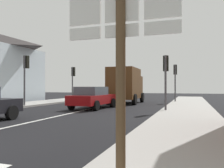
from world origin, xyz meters
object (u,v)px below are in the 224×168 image
sedan_far (93,97)px  route_sign_post (121,50)px  traffic_light_far_left (73,76)px  delivery_truck (126,85)px  traffic_light_near_left (26,69)px  traffic_light_far_right (175,75)px  traffic_light_near_right (166,70)px

sedan_far → route_sign_post: route_sign_post is taller
sedan_far → traffic_light_far_left: size_ratio=1.25×
delivery_truck → traffic_light_near_left: size_ratio=1.36×
sedan_far → delivery_truck: delivery_truck is taller
traffic_light_near_left → traffic_light_far_right: bearing=40.2°
delivery_truck → traffic_light_far_right: 4.77m
delivery_truck → traffic_light_far_left: size_ratio=1.47×
sedan_far → traffic_light_near_left: bearing=-173.2°
traffic_light_far_right → traffic_light_near_right: traffic_light_far_right is taller
route_sign_post → traffic_light_near_right: bearing=92.4°
route_sign_post → traffic_light_far_left: 20.75m
sedan_far → delivery_truck: size_ratio=0.85×
route_sign_post → traffic_light_near_right: size_ratio=0.98×
traffic_light_near_right → traffic_light_far_left: (-9.83, 7.25, 0.12)m
delivery_truck → traffic_light_near_left: traffic_light_near_left is taller
route_sign_post → traffic_light_near_right: traffic_light_near_right is taller
traffic_light_near_left → traffic_light_near_right: traffic_light_near_left is taller
route_sign_post → traffic_light_far_left: size_ratio=0.93×
traffic_light_near_left → traffic_light_far_left: bearing=90.0°
delivery_truck → route_sign_post: bearing=-75.0°
route_sign_post → traffic_light_far_right: 19.19m
route_sign_post → traffic_light_far_right: size_ratio=0.92×
traffic_light_far_left → route_sign_post: bearing=-60.3°
traffic_light_near_right → traffic_light_far_left: traffic_light_far_left is taller
route_sign_post → delivery_truck: bearing=105.0°
traffic_light_near_left → traffic_light_far_left: 7.14m
route_sign_post → traffic_light_near_right: 10.78m
delivery_truck → route_sign_post: 17.44m
traffic_light_far_right → delivery_truck: bearing=-150.1°
route_sign_post → traffic_light_near_left: traffic_light_near_left is taller
traffic_light_far_right → traffic_light_far_left: traffic_light_far_right is taller
delivery_truck → traffic_light_near_right: 7.35m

